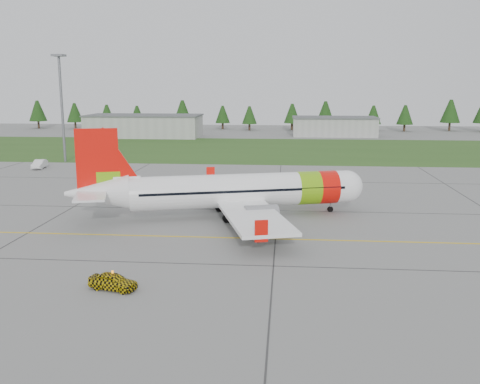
{
  "coord_description": "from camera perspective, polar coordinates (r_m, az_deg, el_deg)",
  "views": [
    {
      "loc": [
        10.84,
        -42.1,
        14.64
      ],
      "look_at": [
        6.02,
        14.01,
        3.39
      ],
      "focal_mm": 40.0,
      "sensor_mm": 36.0,
      "label": 1
    }
  ],
  "objects": [
    {
      "name": "floodlight_mast",
      "position": [
        108.98,
        -18.44,
        8.29
      ],
      "size": [
        0.5,
        0.5,
        20.0
      ],
      "primitive_type": "cylinder",
      "color": "slate",
      "rests_on": "ground"
    },
    {
      "name": "grass_strip",
      "position": [
        125.43,
        -0.08,
        4.6
      ],
      "size": [
        320.0,
        50.0,
        0.03
      ],
      "primitive_type": "cube",
      "color": "#30561E",
      "rests_on": "ground"
    },
    {
      "name": "follow_me_car",
      "position": [
        40.15,
        -13.48,
        -7.64
      ],
      "size": [
        1.57,
        1.73,
        3.65
      ],
      "primitive_type": "imported",
      "rotation": [
        0.0,
        0.0,
        1.32
      ],
      "color": "yellow",
      "rests_on": "ground"
    },
    {
      "name": "hangar_west",
      "position": [
        157.92,
        -10.17,
        6.9
      ],
      "size": [
        32.0,
        14.0,
        6.0
      ],
      "primitive_type": "cube",
      "color": "#A8A8A3",
      "rests_on": "ground"
    },
    {
      "name": "hangar_east",
      "position": [
        161.17,
        10.01,
        6.84
      ],
      "size": [
        24.0,
        12.0,
        5.2
      ],
      "primitive_type": "cube",
      "color": "#A8A8A3",
      "rests_on": "ground"
    },
    {
      "name": "treeline",
      "position": [
        180.68,
        1.48,
        8.24
      ],
      "size": [
        160.0,
        8.0,
        10.0
      ],
      "primitive_type": null,
      "color": "#1C3F14",
      "rests_on": "ground"
    },
    {
      "name": "ground",
      "position": [
        45.87,
        -9.11,
        -7.46
      ],
      "size": [
        320.0,
        320.0,
        0.0
      ],
      "primitive_type": "plane",
      "color": "gray",
      "rests_on": "ground"
    },
    {
      "name": "service_van",
      "position": [
        102.21,
        -20.67,
        3.69
      ],
      "size": [
        1.87,
        1.79,
        4.8
      ],
      "primitive_type": "imported",
      "rotation": [
        0.0,
        0.0,
        0.13
      ],
      "color": "white",
      "rests_on": "ground"
    },
    {
      "name": "aircraft",
      "position": [
        60.29,
        -0.52,
        0.12
      ],
      "size": [
        32.98,
        31.12,
        10.22
      ],
      "rotation": [
        0.0,
        0.0,
        0.28
      ],
      "color": "white",
      "rests_on": "ground"
    },
    {
      "name": "taxi_guideline",
      "position": [
        53.31,
        -7.04,
        -4.72
      ],
      "size": [
        120.0,
        0.25,
        0.02
      ],
      "primitive_type": "cube",
      "color": "gold",
      "rests_on": "ground"
    }
  ]
}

